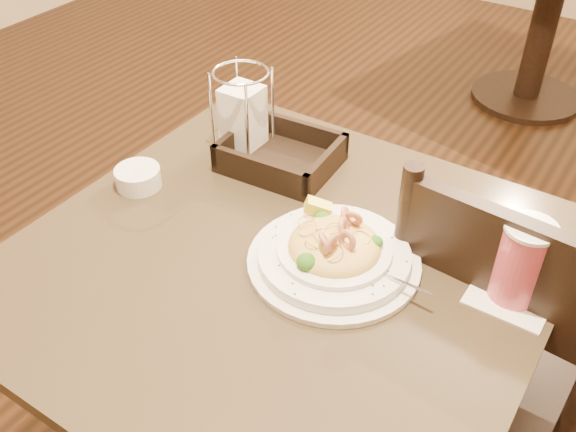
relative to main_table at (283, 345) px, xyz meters
The scene contains 8 objects.
main_table is the anchor object (origin of this frame).
dining_chair_near 0.44m from the main_table, 35.57° to the left, with size 0.45×0.45×0.93m.
pasta_bowl 0.28m from the main_table, 22.35° to the left, with size 0.34×0.30×0.10m.
drink_glass 0.50m from the main_table, 19.54° to the left, with size 0.13×0.13×0.15m.
bread_basket 0.39m from the main_table, 124.08° to the left, with size 0.24×0.20×0.06m.
napkin_caddy 0.48m from the main_table, 136.80° to the left, with size 0.12×0.12×0.19m.
side_plate 0.43m from the main_table, 49.77° to the left, with size 0.16×0.16×0.01m, color white.
butter_ramekin 0.45m from the main_table, behind, with size 0.09×0.09×0.04m, color white.
Camera 1 is at (0.47, -0.70, 1.52)m, focal length 40.00 mm.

